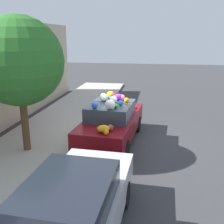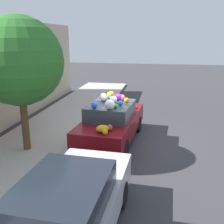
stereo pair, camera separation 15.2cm
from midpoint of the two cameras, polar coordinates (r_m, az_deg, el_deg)
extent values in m
plane|color=#38383A|center=(10.04, 0.78, -6.41)|extent=(60.00, 60.00, 0.00)
cube|color=#B2ADA3|center=(10.77, -13.58, -4.92)|extent=(24.00, 3.20, 0.13)
cube|color=red|center=(11.29, -21.33, 6.51)|extent=(3.92, 0.90, 0.55)
cylinder|color=brown|center=(9.20, -18.00, -1.91)|extent=(0.24, 0.24, 1.99)
sphere|color=#2D7228|center=(8.82, -19.12, 10.43)|extent=(2.82, 2.82, 2.82)
cylinder|color=gold|center=(12.62, -3.99, 0.24)|extent=(0.20, 0.20, 0.55)
sphere|color=gold|center=(12.53, -4.02, 1.71)|extent=(0.18, 0.18, 0.18)
cube|color=maroon|center=(9.81, 0.44, -2.78)|extent=(4.41, 2.03, 0.68)
cube|color=#333D47|center=(9.47, 0.19, 0.32)|extent=(2.04, 1.64, 0.52)
cylinder|color=black|center=(11.33, -1.66, -1.98)|extent=(0.67, 0.23, 0.65)
cylinder|color=black|center=(11.01, 6.11, -2.62)|extent=(0.67, 0.23, 0.65)
cylinder|color=black|center=(8.98, -6.56, -7.07)|extent=(0.67, 0.23, 0.65)
cylinder|color=black|center=(8.57, 3.25, -8.17)|extent=(0.67, 0.23, 0.65)
sphere|color=white|center=(9.47, 0.76, 2.74)|extent=(0.35, 0.35, 0.26)
sphere|color=white|center=(8.62, 0.03, 1.63)|extent=(0.34, 0.34, 0.33)
ellipsoid|color=white|center=(9.73, -1.43, 3.22)|extent=(0.41, 0.28, 0.30)
sphere|color=blue|center=(9.14, 2.34, 1.99)|extent=(0.22, 0.22, 0.18)
sphere|color=purple|center=(10.74, 0.88, 1.38)|extent=(0.22, 0.22, 0.21)
ellipsoid|color=gold|center=(8.05, -1.57, -3.66)|extent=(0.42, 0.48, 0.23)
ellipsoid|color=green|center=(8.81, 1.21, 1.35)|extent=(0.21, 0.23, 0.15)
sphere|color=orange|center=(10.07, 0.18, 3.70)|extent=(0.44, 0.44, 0.31)
ellipsoid|color=blue|center=(9.80, 0.10, 2.95)|extent=(0.22, 0.22, 0.18)
sphere|color=pink|center=(9.89, 2.72, 3.16)|extent=(0.29, 0.29, 0.22)
sphere|color=brown|center=(11.16, 1.98, 2.24)|extent=(0.39, 0.39, 0.33)
ellipsoid|color=red|center=(10.74, 5.44, 1.06)|extent=(0.27, 0.27, 0.12)
sphere|color=orange|center=(9.56, 3.67, 2.59)|extent=(0.22, 0.22, 0.18)
ellipsoid|color=purple|center=(9.87, 1.93, 3.25)|extent=(0.37, 0.45, 0.25)
sphere|color=orange|center=(7.86, -0.95, -4.39)|extent=(0.24, 0.24, 0.17)
ellipsoid|color=yellow|center=(10.95, 1.67, 1.68)|extent=(0.47, 0.42, 0.22)
sphere|color=blue|center=(8.79, -3.38, 1.52)|extent=(0.31, 0.31, 0.22)
ellipsoid|color=green|center=(10.77, 0.94, 1.16)|extent=(0.20, 0.21, 0.11)
sphere|color=brown|center=(10.06, 0.42, 3.62)|extent=(0.41, 0.41, 0.29)
sphere|color=brown|center=(8.18, -0.01, -3.43)|extent=(0.27, 0.27, 0.20)
cube|color=#B7BABF|center=(5.29, -8.55, -21.44)|extent=(4.48, 1.84, 0.66)
cube|color=#1E232D|center=(4.82, -9.63, -17.16)|extent=(2.04, 1.54, 0.50)
cylinder|color=black|center=(6.76, -10.37, -15.72)|extent=(0.62, 0.20, 0.62)
cylinder|color=black|center=(6.38, 2.94, -17.55)|extent=(0.62, 0.20, 0.62)
camera|label=1|loc=(0.08, -89.55, 0.13)|focal=42.00mm
camera|label=2|loc=(0.08, 90.45, -0.13)|focal=42.00mm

